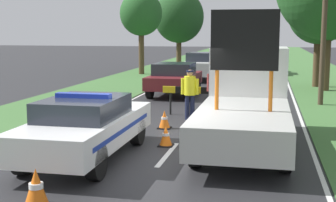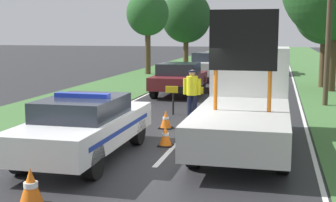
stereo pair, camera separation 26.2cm
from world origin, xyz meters
name	(u,v)px [view 1 (the left image)]	position (x,y,z in m)	size (l,w,h in m)	color
ground_plane	(163,160)	(0.00, 0.00, 0.00)	(160.00, 160.00, 0.00)	#28282B
lane_markings	(225,84)	(0.00, 15.52, 0.00)	(6.82, 61.23, 0.01)	silver
grass_verge_left	(147,75)	(-5.63, 20.00, 0.01)	(4.33, 120.00, 0.03)	#427038
grass_verge_right	(324,78)	(5.63, 20.00, 0.01)	(4.33, 120.00, 0.03)	#427038
police_car	(86,126)	(-1.73, -0.18, 0.75)	(1.80, 4.82, 1.51)	white
work_truck	(246,99)	(1.73, 2.18, 1.13)	(2.08, 6.17, 3.34)	white
road_barrier	(201,92)	(0.03, 5.78, 0.81)	(2.66, 0.08, 0.99)	black
police_officer	(190,90)	(-0.21, 4.96, 0.98)	(0.59, 0.37, 1.64)	#191E38
pedestrian_civilian	(217,87)	(0.62, 5.28, 1.06)	(0.65, 0.41, 1.80)	#232326
traffic_cone_near_police	(166,136)	(-0.21, 1.30, 0.26)	(0.37, 0.37, 0.52)	black
traffic_cone_centre_front	(36,189)	(-1.38, -3.25, 0.33)	(0.49, 0.49, 0.67)	black
traffic_cone_near_truck	(164,120)	(-0.73, 3.43, 0.27)	(0.39, 0.39, 0.54)	black
queued_car_wagon_maroon	(175,78)	(-1.88, 10.76, 0.78)	(1.92, 4.21, 1.46)	maroon
queued_car_van_white	(202,66)	(-1.57, 17.65, 0.86)	(1.87, 4.29, 1.64)	silver
queued_car_hatch_blue	(262,61)	(1.83, 22.92, 0.85)	(1.71, 4.10, 1.60)	navy
roadside_tree_near_left	(141,14)	(-6.10, 20.49, 4.02)	(2.82, 2.82, 5.54)	#4C3823
roadside_tree_near_right	(179,17)	(-4.67, 26.41, 4.00)	(3.87, 3.87, 6.05)	#4C3823
roadside_tree_mid_left	(319,12)	(4.71, 15.30, 3.84)	(3.14, 3.14, 5.52)	#4C3823
utility_pole	(325,4)	(4.30, 9.00, 3.90)	(1.20, 0.20, 7.56)	#473828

